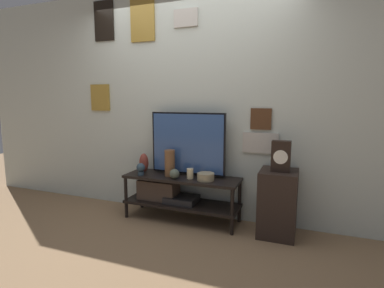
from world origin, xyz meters
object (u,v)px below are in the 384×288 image
Objects in this scene: decorative_bust at (141,168)px; mantel_clock at (281,156)px; vase_wide_bowl at (206,177)px; candle_jar at (190,174)px; vase_round_glass at (175,174)px; television at (188,143)px; vase_urn_stoneware at (144,163)px; vase_tall_ceramic at (170,163)px.

decorative_bust is 0.46× the size of mantel_clock.
candle_jar is at bearing 179.33° from vase_wide_bowl.
candle_jar is (-0.18, 0.00, 0.02)m from vase_wide_bowl.
vase_round_glass is 0.43m from decorative_bust.
decorative_bust is 1.58m from mantel_clock.
vase_urn_stoneware is (-0.55, -0.06, -0.26)m from television.
mantel_clock reaches higher than vase_wide_bowl.
vase_round_glass is 0.36× the size of mantel_clock.
vase_urn_stoneware is at bearing -174.13° from television.
vase_wide_bowl is 0.82× the size of vase_urn_stoneware.
vase_round_glass is at bearing -157.25° from candle_jar.
vase_tall_ceramic is 2.67× the size of candle_jar.
vase_urn_stoneware is at bearing 174.19° from vase_wide_bowl.
decorative_bust is at bearing -176.98° from mantel_clock.
television reaches higher than vase_wide_bowl.
vase_round_glass is (-0.08, -0.21, -0.32)m from television.
vase_tall_ceramic reaches higher than decorative_bust.
candle_jar is (0.64, -0.08, -0.06)m from vase_urn_stoneware.
candle_jar is at bearing 6.10° from decorative_bust.
television reaches higher than vase_urn_stoneware.
vase_round_glass is 0.98× the size of candle_jar.
vase_urn_stoneware is at bearing 177.76° from mantel_clock.
vase_wide_bowl is at bearing 10.67° from vase_round_glass.
decorative_bust reaches higher than vase_wide_bowl.
candle_jar is 0.37× the size of mantel_clock.
television is 0.45m from vase_wide_bowl.
candle_jar is (0.16, 0.07, 0.00)m from vase_round_glass.
mantel_clock is (1.23, -0.01, 0.17)m from vase_tall_ceramic.
vase_wide_bowl is at bearing -5.81° from vase_urn_stoneware.
decorative_bust is at bearing -73.86° from vase_urn_stoneware.
television is 2.95× the size of vase_tall_ceramic.
candle_jar is 0.60m from decorative_bust.
vase_urn_stoneware reaches higher than decorative_bust.
decorative_bust is (-0.59, -0.06, 0.02)m from candle_jar.
vase_wide_bowl is 1.65× the size of candle_jar.
vase_wide_bowl is at bearing -178.45° from mantel_clock.
vase_round_glass is at bearing -169.33° from vase_wide_bowl.
decorative_bust reaches higher than candle_jar.
vase_urn_stoneware reaches higher than candle_jar.
vase_urn_stoneware is 2.06× the size of vase_round_glass.
vase_tall_ceramic is 0.38m from vase_urn_stoneware.
mantel_clock reaches higher than decorative_bust.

